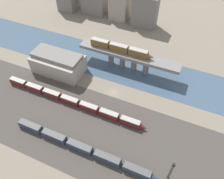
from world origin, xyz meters
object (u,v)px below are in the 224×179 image
train_yard_near (83,148)px  train_yard_mid (72,101)px  warehouse_building (58,63)px  train_on_bridge (121,49)px  signal_tower (171,171)px

train_yard_near → train_yard_mid: (-16.55, 19.20, 0.12)m
train_yard_near → warehouse_building: (-34.94, 36.91, 3.78)m
train_on_bridge → signal_tower: train_on_bridge is taller
signal_tower → train_yard_mid: bearing=162.1°
train_yard_mid → signal_tower: (50.57, -16.32, 4.01)m
train_yard_near → warehouse_building: bearing=133.4°
signal_tower → warehouse_building: bearing=153.7°
train_on_bridge → signal_tower: 65.27m
train_yard_near → warehouse_building: size_ratio=2.37×
train_yard_near → train_yard_mid: bearing=130.8°
warehouse_building → train_yard_mid: bearing=-43.9°
train_yard_mid → signal_tower: bearing=-17.9°
train_yard_near → signal_tower: bearing=4.8°
train_on_bridge → train_yard_mid: bearing=-106.9°
train_yard_mid → warehouse_building: size_ratio=2.75×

